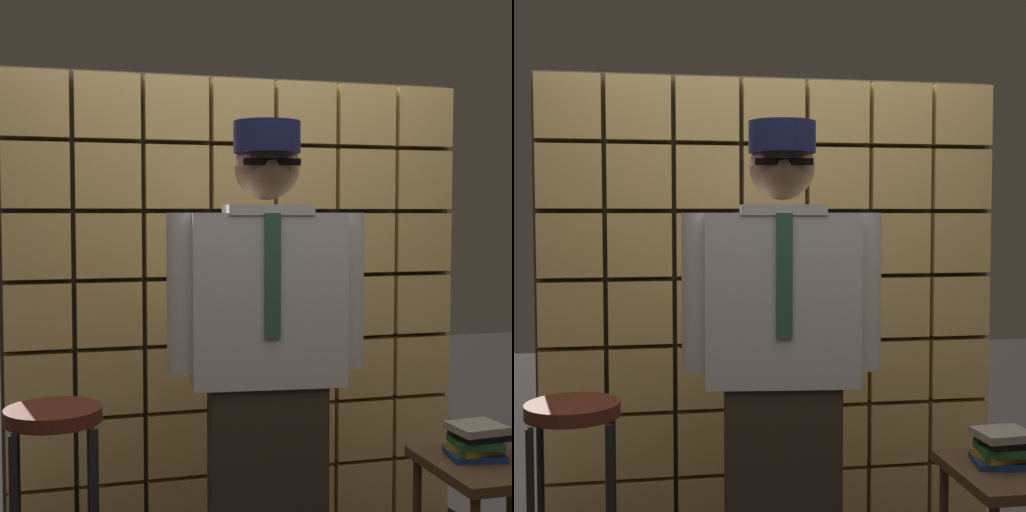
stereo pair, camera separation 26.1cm
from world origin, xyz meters
TOP-DOWN VIEW (x-y plane):
  - glass_block_wall at (0.00, 1.15)m, footprint 2.11×0.10m
  - standing_person at (-0.10, 0.39)m, footprint 0.72×0.33m
  - bar_stool at (-0.84, 0.51)m, footprint 0.34×0.34m
  - side_table at (0.82, 0.36)m, footprint 0.52×0.52m
  - book_stack at (0.76, 0.40)m, footprint 0.24×0.22m

SIDE VIEW (x-z plane):
  - side_table at x=0.82m, z-range 0.19..0.70m
  - book_stack at x=0.76m, z-range 0.51..0.65m
  - bar_stool at x=-0.84m, z-range 0.19..0.98m
  - standing_person at x=-0.10m, z-range 0.04..1.83m
  - glass_block_wall at x=0.00m, z-range -0.02..2.09m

